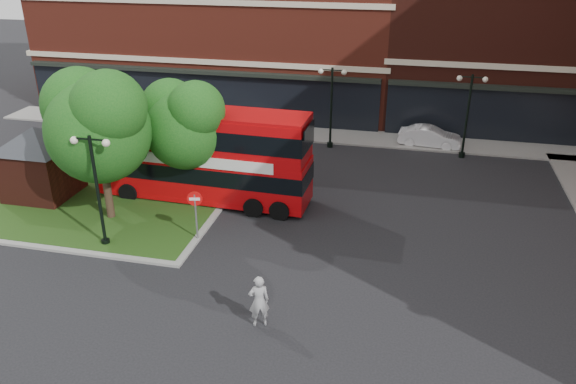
% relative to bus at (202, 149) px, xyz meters
% --- Properties ---
extents(ground, '(120.00, 120.00, 0.00)m').
position_rel_bus_xyz_m(ground, '(2.99, -5.61, -2.66)').
color(ground, black).
rests_on(ground, ground).
extents(pavement_far, '(44.00, 3.00, 0.12)m').
position_rel_bus_xyz_m(pavement_far, '(2.99, 10.89, -2.60)').
color(pavement_far, slate).
rests_on(pavement_far, ground).
extents(terrace_far_left, '(26.00, 12.00, 14.00)m').
position_rel_bus_xyz_m(terrace_far_left, '(-5.01, 18.39, 4.34)').
color(terrace_far_left, maroon).
rests_on(terrace_far_left, ground).
extents(terrace_far_right, '(18.00, 12.00, 16.00)m').
position_rel_bus_xyz_m(terrace_far_right, '(16.99, 18.39, 5.34)').
color(terrace_far_right, '#471911').
rests_on(terrace_far_right, ground).
extents(traffic_island, '(12.60, 7.60, 0.15)m').
position_rel_bus_xyz_m(traffic_island, '(-5.01, -2.61, -2.59)').
color(traffic_island, gray).
rests_on(traffic_island, ground).
extents(kiosk, '(6.51, 6.51, 3.60)m').
position_rel_bus_xyz_m(kiosk, '(-8.01, -1.61, -0.35)').
color(kiosk, '#471911').
rests_on(kiosk, traffic_island).
extents(tree_island_west, '(5.40, 4.71, 7.21)m').
position_rel_bus_xyz_m(tree_island_west, '(-3.61, -3.03, 2.13)').
color(tree_island_west, '#2D2116').
rests_on(tree_island_west, ground).
extents(tree_island_east, '(4.46, 3.90, 6.29)m').
position_rel_bus_xyz_m(tree_island_east, '(-0.59, -0.55, 1.58)').
color(tree_island_east, '#2D2116').
rests_on(tree_island_east, ground).
extents(lamp_island, '(1.72, 0.36, 5.00)m').
position_rel_bus_xyz_m(lamp_island, '(-2.51, -5.41, 0.17)').
color(lamp_island, black).
rests_on(lamp_island, ground).
extents(lamp_far_left, '(1.72, 0.36, 5.00)m').
position_rel_bus_xyz_m(lamp_far_left, '(4.99, 8.89, 0.17)').
color(lamp_far_left, black).
rests_on(lamp_far_left, ground).
extents(lamp_far_right, '(1.72, 0.36, 5.00)m').
position_rel_bus_xyz_m(lamp_far_right, '(12.99, 8.89, 0.17)').
color(lamp_far_right, black).
rests_on(lamp_far_right, ground).
extents(bus, '(10.70, 2.78, 4.06)m').
position_rel_bus_xyz_m(bus, '(0.00, 0.00, 0.00)').
color(bus, '#B8070A').
rests_on(bus, ground).
extents(woman, '(0.84, 0.71, 1.95)m').
position_rel_bus_xyz_m(woman, '(5.38, -9.11, -1.69)').
color(woman, '#949597').
rests_on(woman, ground).
extents(car_silver, '(3.72, 1.89, 1.21)m').
position_rel_bus_xyz_m(car_silver, '(-2.79, 8.89, -2.05)').
color(car_silver, silver).
rests_on(car_silver, ground).
extents(car_white, '(3.95, 1.68, 1.27)m').
position_rel_bus_xyz_m(car_white, '(11.07, 10.39, -2.03)').
color(car_white, white).
rests_on(car_white, ground).
extents(no_entry_sign, '(0.64, 0.19, 2.35)m').
position_rel_bus_xyz_m(no_entry_sign, '(1.19, -4.11, -0.98)').
color(no_entry_sign, slate).
rests_on(no_entry_sign, ground).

